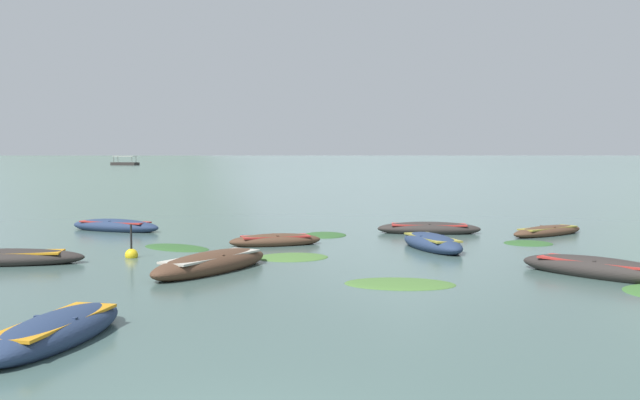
{
  "coord_description": "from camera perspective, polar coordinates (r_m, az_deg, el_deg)",
  "views": [
    {
      "loc": [
        1.1,
        -6.65,
        3.03
      ],
      "look_at": [
        0.93,
        38.25,
        0.04
      ],
      "focal_mm": 39.47,
      "sensor_mm": 36.0,
      "label": 1
    }
  ],
  "objects": [
    {
      "name": "weed_patch_4",
      "position": [
        23.04,
        -11.34,
        -3.82
      ],
      "size": [
        2.93,
        2.7,
        0.14
      ],
      "primitive_type": "ellipsoid",
      "rotation": [
        0.0,
        0.0,
        2.48
      ],
      "color": "#2D5628",
      "rests_on": "ground"
    },
    {
      "name": "mooring_buoy",
      "position": [
        21.21,
        -14.82,
        -4.26
      ],
      "size": [
        0.38,
        0.38,
        1.09
      ],
      "color": "yellow",
      "rests_on": "ground"
    },
    {
      "name": "rowboat_10",
      "position": [
        23.3,
        -3.41,
        -3.3
      ],
      "size": [
        3.24,
        1.87,
        0.48
      ],
      "color": "#4C3323",
      "rests_on": "ground"
    },
    {
      "name": "ground_plane",
      "position": [
        1506.66,
        0.18,
        3.69
      ],
      "size": [
        6000.0,
        6000.0,
        0.0
      ],
      "primitive_type": "plane",
      "color": "#425B56"
    },
    {
      "name": "mountain_3",
      "position": [
        2437.51,
        8.04,
        10.61
      ],
      "size": [
        2365.76,
        2365.76,
        586.78
      ],
      "primitive_type": "cone",
      "color": "slate",
      "rests_on": "ground"
    },
    {
      "name": "ferry_0",
      "position": [
        187.0,
        -15.31,
        2.88
      ],
      "size": [
        7.54,
        4.59,
        2.54
      ],
      "color": "#2D2826",
      "rests_on": "ground"
    },
    {
      "name": "rowboat_6",
      "position": [
        28.69,
        -16.04,
        -2.04
      ],
      "size": [
        4.09,
        2.5,
        0.58
      ],
      "color": "navy",
      "rests_on": "ground"
    },
    {
      "name": "weed_patch_1",
      "position": [
        20.55,
        -2.05,
        -4.68
      ],
      "size": [
        2.45,
        2.17,
        0.14
      ],
      "primitive_type": "ellipsoid",
      "rotation": [
        0.0,
        0.0,
        0.22
      ],
      "color": "#477033",
      "rests_on": "ground"
    },
    {
      "name": "weed_patch_6",
      "position": [
        24.7,
        16.75,
        -3.4
      ],
      "size": [
        1.64,
        1.58,
        0.14
      ],
      "primitive_type": "ellipsoid",
      "rotation": [
        0.0,
        0.0,
        1.58
      ],
      "color": "#2D5628",
      "rests_on": "ground"
    },
    {
      "name": "rowboat_8",
      "position": [
        27.44,
        18.21,
        -2.43
      ],
      "size": [
        3.63,
        3.04,
        0.44
      ],
      "color": "#4C3323",
      "rests_on": "ground"
    },
    {
      "name": "rowboat_4",
      "position": [
        18.35,
        -8.56,
        -5.11
      ],
      "size": [
        3.21,
        4.28,
        0.64
      ],
      "color": "#4C3323",
      "rests_on": "ground"
    },
    {
      "name": "rowboat_3",
      "position": [
        21.14,
        -24.12,
        -4.32
      ],
      "size": [
        4.48,
        1.68,
        0.53
      ],
      "color": "#2D2826",
      "rests_on": "ground"
    },
    {
      "name": "rowboat_0",
      "position": [
        18.66,
        22.01,
        -5.23
      ],
      "size": [
        3.64,
        3.83,
        0.6
      ],
      "color": "#2D2826",
      "rests_on": "ground"
    },
    {
      "name": "rowboat_5",
      "position": [
        27.0,
        9.04,
        -2.32
      ],
      "size": [
        3.98,
        1.48,
        0.55
      ],
      "color": "#2D2826",
      "rests_on": "ground"
    },
    {
      "name": "rowboat_7",
      "position": [
        12.2,
        -20.4,
        -9.92
      ],
      "size": [
        1.79,
        3.66,
        0.59
      ],
      "color": "navy",
      "rests_on": "ground"
    },
    {
      "name": "mountain_1",
      "position": [
        2793.4,
        -23.93,
        9.08
      ],
      "size": [
        2361.13,
        2361.13,
        550.78
      ],
      "primitive_type": "cone",
      "color": "slate",
      "rests_on": "ground"
    },
    {
      "name": "weed_patch_3",
      "position": [
        16.51,
        6.72,
        -6.8
      ],
      "size": [
        2.74,
        1.84,
        0.14
      ],
      "primitive_type": "ellipsoid",
      "rotation": [
        0.0,
        0.0,
        1.46
      ],
      "color": "#477033",
      "rests_on": "ground"
    },
    {
      "name": "rowboat_2",
      "position": [
        22.6,
        9.29,
        -3.46
      ],
      "size": [
        2.1,
        3.79,
        0.62
      ],
      "color": "navy",
      "rests_on": "ground"
    },
    {
      "name": "weed_patch_0",
      "position": [
        26.04,
        0.58,
        -2.88
      ],
      "size": [
        1.67,
        2.03,
        0.14
      ],
      "primitive_type": "ellipsoid",
      "rotation": [
        0.0,
        0.0,
        3.12
      ],
      "color": "#2D5628",
      "rests_on": "ground"
    },
    {
      "name": "mountain_2",
      "position": [
        2248.42,
        -10.99,
        9.34
      ],
      "size": [
        1690.62,
        1690.62,
        445.14
      ],
      "primitive_type": "cone",
      "color": "#56665B",
      "rests_on": "ground"
    }
  ]
}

